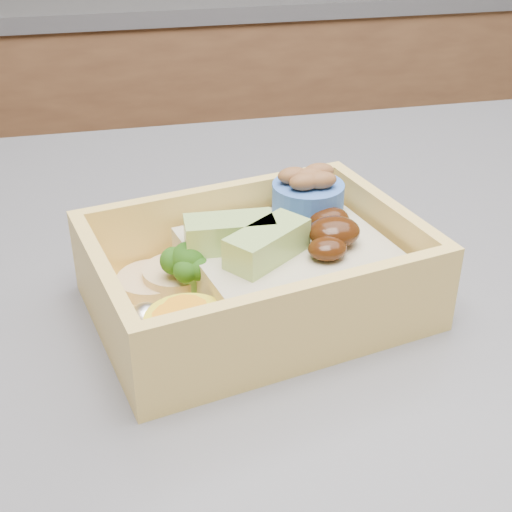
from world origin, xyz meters
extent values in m
cube|color=brown|center=(0.00, 1.20, 0.45)|extent=(3.20, 0.60, 0.90)
cube|color=#35353A|center=(0.00, -0.10, 0.90)|extent=(1.24, 0.84, 0.04)
cube|color=#FACF67|center=(0.05, -0.05, 0.92)|extent=(0.23, 0.19, 0.01)
cube|color=#FACF67|center=(0.04, 0.02, 0.95)|extent=(0.20, 0.05, 0.05)
cube|color=#FACF67|center=(0.07, -0.12, 0.95)|extent=(0.20, 0.05, 0.05)
cube|color=#FACF67|center=(0.15, -0.03, 0.95)|extent=(0.04, 0.13, 0.05)
cube|color=#FACF67|center=(-0.05, -0.07, 0.95)|extent=(0.04, 0.13, 0.05)
cube|color=tan|center=(0.08, -0.04, 0.95)|extent=(0.15, 0.14, 0.03)
ellipsoid|color=#341707|center=(0.10, -0.05, 0.97)|extent=(0.04, 0.04, 0.02)
ellipsoid|color=#341707|center=(0.11, -0.02, 0.97)|extent=(0.03, 0.03, 0.02)
ellipsoid|color=#341707|center=(0.09, -0.06, 0.97)|extent=(0.03, 0.03, 0.01)
cube|color=#A0C667|center=(0.06, -0.05, 0.97)|extent=(0.06, 0.05, 0.02)
cube|color=#A0C667|center=(0.04, -0.03, 0.97)|extent=(0.06, 0.03, 0.02)
cylinder|color=#6BAA5B|center=(0.01, -0.04, 0.94)|extent=(0.01, 0.01, 0.02)
sphere|color=#255714|center=(0.01, -0.04, 0.96)|extent=(0.02, 0.02, 0.02)
sphere|color=#255714|center=(0.02, -0.03, 0.96)|extent=(0.02, 0.02, 0.02)
sphere|color=#255714|center=(0.00, -0.04, 0.96)|extent=(0.02, 0.02, 0.02)
sphere|color=#255714|center=(0.01, -0.05, 0.96)|extent=(0.02, 0.02, 0.02)
sphere|color=#255714|center=(0.01, -0.05, 0.96)|extent=(0.02, 0.02, 0.02)
sphere|color=#255714|center=(0.01, -0.03, 0.96)|extent=(0.02, 0.02, 0.02)
cylinder|color=yellow|center=(0.00, -0.09, 0.94)|extent=(0.05, 0.05, 0.02)
cylinder|color=orange|center=(0.00, -0.09, 0.95)|extent=(0.03, 0.03, 0.00)
cylinder|color=orange|center=(-0.01, -0.10, 0.96)|extent=(0.03, 0.03, 0.00)
cylinder|color=tan|center=(-0.01, -0.02, 0.93)|extent=(0.05, 0.05, 0.01)
cylinder|color=tan|center=(0.00, -0.03, 0.94)|extent=(0.05, 0.05, 0.01)
ellipsoid|color=silver|center=(0.02, -0.01, 0.94)|extent=(0.02, 0.02, 0.02)
ellipsoid|color=silver|center=(-0.02, -0.07, 0.94)|extent=(0.02, 0.02, 0.02)
cylinder|color=#3B6BCC|center=(0.10, 0.00, 0.97)|extent=(0.05, 0.05, 0.02)
ellipsoid|color=brown|center=(0.10, 0.00, 0.99)|extent=(0.02, 0.02, 0.01)
ellipsoid|color=brown|center=(0.11, 0.01, 0.99)|extent=(0.02, 0.02, 0.01)
ellipsoid|color=brown|center=(0.09, 0.00, 0.99)|extent=(0.02, 0.02, 0.01)
ellipsoid|color=brown|center=(0.11, -0.01, 0.99)|extent=(0.02, 0.02, 0.01)
ellipsoid|color=brown|center=(0.09, -0.01, 0.99)|extent=(0.02, 0.02, 0.01)
camera|label=1|loc=(-0.04, -0.43, 1.19)|focal=50.00mm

